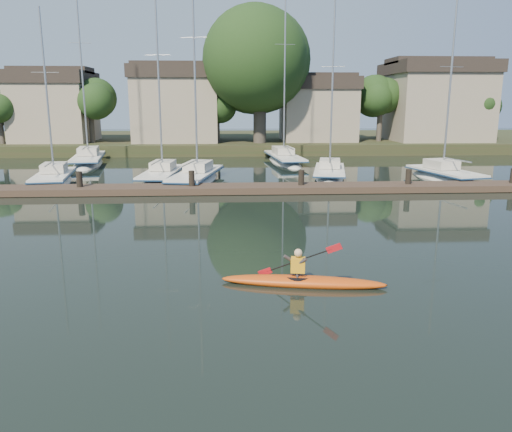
{
  "coord_description": "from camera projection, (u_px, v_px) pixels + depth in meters",
  "views": [
    {
      "loc": [
        -0.96,
        -12.99,
        4.86
      ],
      "look_at": [
        -0.1,
        2.89,
        1.2
      ],
      "focal_mm": 35.0,
      "sensor_mm": 36.0,
      "label": 1
    }
  ],
  "objects": [
    {
      "name": "kayak",
      "position": [
        302.0,
        279.0,
        13.45
      ],
      "size": [
        4.51,
        1.36,
        1.43
      ],
      "rotation": [
        0.0,
        0.0,
        -0.17
      ],
      "color": "#CE4D0F",
      "rests_on": "ground"
    },
    {
      "name": "sailboat_5",
      "position": [
        89.0,
        166.0,
        39.94
      ],
      "size": [
        3.8,
        9.83,
        15.88
      ],
      "rotation": [
        0.0,
        0.0,
        0.17
      ],
      "color": "silver",
      "rests_on": "ground"
    },
    {
      "name": "shore",
      "position": [
        253.0,
        117.0,
        52.35
      ],
      "size": [
        90.0,
        25.25,
        12.75
      ],
      "color": "#233118",
      "rests_on": "ground"
    },
    {
      "name": "sailboat_6",
      "position": [
        284.0,
        164.0,
        40.95
      ],
      "size": [
        2.99,
        10.1,
        15.83
      ],
      "rotation": [
        0.0,
        0.0,
        0.09
      ],
      "color": "silver",
      "rests_on": "ground"
    },
    {
      "name": "sailboat_0",
      "position": [
        55.0,
        186.0,
        30.58
      ],
      "size": [
        3.17,
        7.43,
        11.43
      ],
      "rotation": [
        0.0,
        0.0,
        0.16
      ],
      "color": "silver",
      "rests_on": "ground"
    },
    {
      "name": "sailboat_2",
      "position": [
        197.0,
        184.0,
        31.06
      ],
      "size": [
        3.65,
        9.11,
        14.7
      ],
      "rotation": [
        0.0,
        0.0,
        -0.18
      ],
      "color": "silver",
      "rests_on": "ground"
    },
    {
      "name": "ground",
      "position": [
        265.0,
        282.0,
        13.78
      ],
      "size": [
        160.0,
        160.0,
        0.0
      ],
      "primitive_type": "plane",
      "color": "black",
      "rests_on": "ground"
    },
    {
      "name": "sailboat_1",
      "position": [
        162.0,
        182.0,
        31.82
      ],
      "size": [
        2.61,
        8.18,
        13.17
      ],
      "rotation": [
        0.0,
        0.0,
        -0.08
      ],
      "color": "silver",
      "rests_on": "ground"
    },
    {
      "name": "sailboat_4",
      "position": [
        444.0,
        183.0,
        31.83
      ],
      "size": [
        3.56,
        7.42,
        12.12
      ],
      "rotation": [
        0.0,
        0.0,
        0.21
      ],
      "color": "silver",
      "rests_on": "ground"
    },
    {
      "name": "dock",
      "position": [
        247.0,
        188.0,
        27.36
      ],
      "size": [
        34.0,
        2.0,
        1.8
      ],
      "color": "#422F25",
      "rests_on": "ground"
    },
    {
      "name": "sailboat_3",
      "position": [
        329.0,
        180.0,
        32.86
      ],
      "size": [
        3.48,
        7.8,
        12.18
      ],
      "rotation": [
        0.0,
        0.0,
        -0.2
      ],
      "color": "silver",
      "rests_on": "ground"
    }
  ]
}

